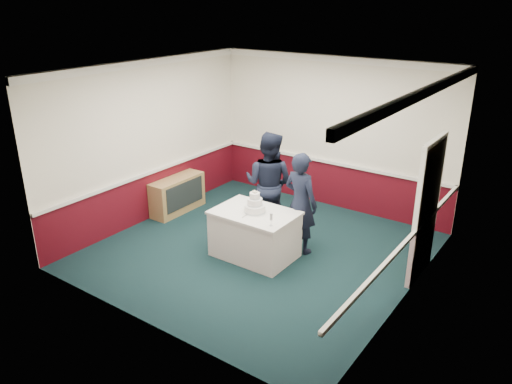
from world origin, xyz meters
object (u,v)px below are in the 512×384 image
Objects in this scene: cake_knife at (246,215)px; champagne_flute at (271,217)px; person_man at (269,184)px; cake_table at (255,234)px; wedding_cake at (255,206)px; sideboard at (178,195)px; person_woman at (301,203)px.

cake_knife is 0.55m from champagne_flute.
person_man is at bearing 125.30° from champagne_flute.
cake_table is at bearing 100.70° from person_man.
champagne_flute is at bearing -11.91° from cake_knife.
champagne_flute is at bearing 116.15° from person_man.
person_man is (-0.31, 0.87, 0.54)m from cake_table.
cake_knife is 1.07× the size of champagne_flute.
sideboard is at bearing 165.04° from wedding_cake.
person_woman is at bearing 49.82° from wedding_cake.
wedding_cake is at bearing -14.96° from sideboard.
wedding_cake is at bearing 57.74° from person_woman.
person_man reaches higher than cake_table.
sideboard is at bearing 156.97° from cake_knife.
sideboard is at bearing -2.06° from person_man.
cake_knife is 0.12× the size of person_man.
sideboard is 5.45× the size of cake_knife.
wedding_cake is 0.78m from person_woman.
cake_table is at bearing -14.96° from sideboard.
cake_knife is at bearing -19.70° from sideboard.
cake_knife reaches higher than sideboard.
champagne_flute is at bearing -29.25° from cake_table.
champagne_flute is at bearing -17.70° from sideboard.
wedding_cake reaches higher than sideboard.
person_woman is (0.50, 0.59, 0.46)m from cake_table.
cake_table is (2.32, -0.62, 0.05)m from sideboard.
sideboard is 3.02m from champagne_flute.
person_man reaches higher than cake_knife.
wedding_cake is 0.23m from cake_knife.
person_woman is (2.82, -0.03, 0.51)m from sideboard.
person_man is at bearing 109.86° from cake_table.
champagne_flute is (0.50, -0.28, 0.03)m from wedding_cake.
cake_table reaches higher than sideboard.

